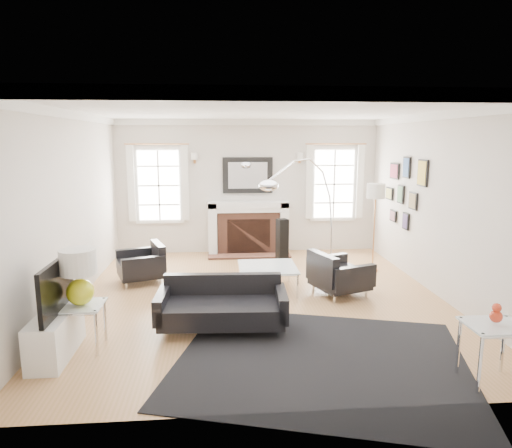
{
  "coord_description": "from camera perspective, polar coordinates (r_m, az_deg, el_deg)",
  "views": [
    {
      "loc": [
        -0.62,
        -6.63,
        2.39
      ],
      "look_at": [
        -0.04,
        0.3,
        1.1
      ],
      "focal_mm": 32.0,
      "sensor_mm": 36.0,
      "label": 1
    }
  ],
  "objects": [
    {
      "name": "floor",
      "position": [
        7.07,
        0.57,
        -9.22
      ],
      "size": [
        6.0,
        6.0,
        0.0
      ],
      "primitive_type": "plane",
      "color": "#A87B46",
      "rests_on": "ground"
    },
    {
      "name": "back_wall",
      "position": [
        9.7,
        -1.06,
        4.66
      ],
      "size": [
        5.5,
        0.04,
        2.8
      ],
      "primitive_type": "cube",
      "color": "beige",
      "rests_on": "floor"
    },
    {
      "name": "front_wall",
      "position": [
        3.81,
        4.79,
        -4.54
      ],
      "size": [
        5.5,
        0.04,
        2.8
      ],
      "primitive_type": "cube",
      "color": "beige",
      "rests_on": "floor"
    },
    {
      "name": "left_wall",
      "position": [
        7.03,
        -22.33,
        1.64
      ],
      "size": [
        0.04,
        6.0,
        2.8
      ],
      "primitive_type": "cube",
      "color": "beige",
      "rests_on": "floor"
    },
    {
      "name": "right_wall",
      "position": [
        7.5,
        22.01,
        2.17
      ],
      "size": [
        0.04,
        6.0,
        2.8
      ],
      "primitive_type": "cube",
      "color": "beige",
      "rests_on": "floor"
    },
    {
      "name": "ceiling",
      "position": [
        6.67,
        0.61,
        14.05
      ],
      "size": [
        5.5,
        6.0,
        0.02
      ],
      "primitive_type": "cube",
      "color": "white",
      "rests_on": "back_wall"
    },
    {
      "name": "crown_molding",
      "position": [
        6.67,
        0.61,
        13.53
      ],
      "size": [
        5.5,
        6.0,
        0.12
      ],
      "primitive_type": "cube",
      "color": "white",
      "rests_on": "back_wall"
    },
    {
      "name": "fireplace",
      "position": [
        9.62,
        -0.96,
        -0.56
      ],
      "size": [
        1.7,
        0.69,
        1.11
      ],
      "color": "white",
      "rests_on": "floor"
    },
    {
      "name": "mantel_mirror",
      "position": [
        9.63,
        -1.04,
        6.11
      ],
      "size": [
        1.05,
        0.07,
        0.75
      ],
      "color": "black",
      "rests_on": "back_wall"
    },
    {
      "name": "window_left",
      "position": [
        9.7,
        -12.05,
        4.78
      ],
      "size": [
        1.24,
        0.15,
        1.62
      ],
      "color": "white",
      "rests_on": "back_wall"
    },
    {
      "name": "window_right",
      "position": [
        9.93,
        9.71,
        4.99
      ],
      "size": [
        1.24,
        0.15,
        1.62
      ],
      "color": "white",
      "rests_on": "back_wall"
    },
    {
      "name": "gallery_wall",
      "position": [
        8.64,
        18.05,
        4.32
      ],
      "size": [
        0.04,
        1.73,
        1.29
      ],
      "color": "black",
      "rests_on": "right_wall"
    },
    {
      "name": "tv_unit",
      "position": [
        5.65,
        -23.74,
        -11.82
      ],
      "size": [
        0.35,
        1.0,
        1.09
      ],
      "color": "white",
      "rests_on": "floor"
    },
    {
      "name": "area_rug",
      "position": [
        5.26,
        8.13,
        -16.54
      ],
      "size": [
        3.68,
        3.32,
        0.01
      ],
      "primitive_type": "cube",
      "rotation": [
        0.0,
        0.0,
        -0.27
      ],
      "color": "black",
      "rests_on": "floor"
    },
    {
      "name": "sofa",
      "position": [
        5.94,
        -4.24,
        -10.22
      ],
      "size": [
        1.66,
        0.83,
        0.53
      ],
      "color": "black",
      "rests_on": "floor"
    },
    {
      "name": "armchair_left",
      "position": [
        8.0,
        -13.9,
        -4.94
      ],
      "size": [
        0.93,
        0.98,
        0.54
      ],
      "color": "black",
      "rests_on": "floor"
    },
    {
      "name": "armchair_right",
      "position": [
        7.24,
        10.08,
        -6.29
      ],
      "size": [
        0.98,
        1.04,
        0.57
      ],
      "color": "black",
      "rests_on": "floor"
    },
    {
      "name": "coffee_table",
      "position": [
        7.3,
        1.44,
        -5.53
      ],
      "size": [
        0.91,
        0.91,
        0.4
      ],
      "color": "silver",
      "rests_on": "floor"
    },
    {
      "name": "side_table_left",
      "position": [
        5.68,
        -20.94,
        -10.39
      ],
      "size": [
        0.49,
        0.49,
        0.53
      ],
      "color": "silver",
      "rests_on": "floor"
    },
    {
      "name": "nesting_table",
      "position": [
        5.15,
        27.6,
        -12.31
      ],
      "size": [
        0.56,
        0.47,
        0.62
      ],
      "color": "silver",
      "rests_on": "floor"
    },
    {
      "name": "gourd_lamp",
      "position": [
        5.53,
        -21.26,
        -5.74
      ],
      "size": [
        0.41,
        0.41,
        0.65
      ],
      "color": "#C6C919",
      "rests_on": "side_table_left"
    },
    {
      "name": "orange_vase",
      "position": [
        5.07,
        27.82,
        -9.92
      ],
      "size": [
        0.12,
        0.12,
        0.19
      ],
      "color": "#B32E16",
      "rests_on": "nesting_table"
    },
    {
      "name": "arc_floor_lamp",
      "position": [
        7.54,
        5.87,
        1.15
      ],
      "size": [
        1.53,
        1.41,
        2.16
      ],
      "color": "silver",
      "rests_on": "floor"
    },
    {
      "name": "stick_floor_lamp",
      "position": [
        8.48,
        14.74,
        3.46
      ],
      "size": [
        0.33,
        0.33,
        1.61
      ],
      "color": "#CD8547",
      "rests_on": "floor"
    },
    {
      "name": "speaker_tower",
      "position": [
        8.56,
        3.29,
        -2.47
      ],
      "size": [
        0.24,
        0.24,
        0.94
      ],
      "primitive_type": "cube",
      "rotation": [
        0.0,
        0.0,
        0.34
      ],
      "color": "black",
      "rests_on": "floor"
    }
  ]
}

